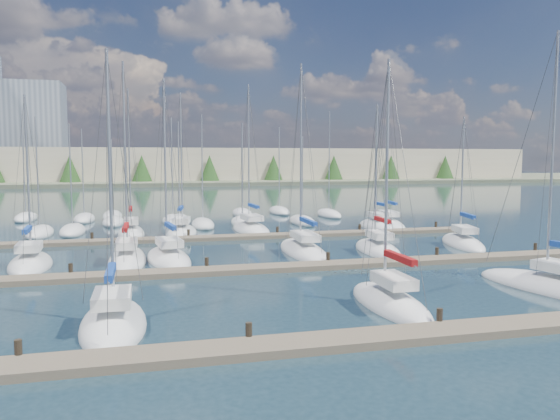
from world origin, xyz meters
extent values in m
plane|color=#203641|center=(0.00, 60.00, 0.00)|extent=(400.00, 400.00, 0.00)
cube|color=#6B5E4C|center=(0.00, 2.00, 0.15)|extent=(44.00, 1.80, 0.35)
cylinder|color=#2D261C|center=(-12.00, 2.90, 0.30)|extent=(0.26, 0.26, 1.10)
cylinder|color=#2D261C|center=(-4.00, 2.90, 0.30)|extent=(0.26, 0.26, 1.10)
cylinder|color=#2D261C|center=(4.00, 2.90, 0.30)|extent=(0.26, 0.26, 1.10)
cube|color=#6B5E4C|center=(0.00, 16.00, 0.15)|extent=(44.00, 1.80, 0.35)
cylinder|color=#2D261C|center=(-12.00, 16.90, 0.30)|extent=(0.26, 0.26, 1.10)
cylinder|color=#2D261C|center=(-4.00, 16.90, 0.30)|extent=(0.26, 0.26, 1.10)
cylinder|color=#2D261C|center=(4.00, 16.90, 0.30)|extent=(0.26, 0.26, 1.10)
cylinder|color=#2D261C|center=(12.00, 16.90, 0.30)|extent=(0.26, 0.26, 1.10)
cylinder|color=#2D261C|center=(20.00, 16.90, 0.30)|extent=(0.26, 0.26, 1.10)
cube|color=#6B5E4C|center=(0.00, 30.00, 0.15)|extent=(44.00, 1.80, 0.35)
cylinder|color=#2D261C|center=(-12.00, 30.90, 0.30)|extent=(0.26, 0.26, 1.10)
cylinder|color=#2D261C|center=(-4.00, 30.90, 0.30)|extent=(0.26, 0.26, 1.10)
cylinder|color=#2D261C|center=(4.00, 30.90, 0.30)|extent=(0.26, 0.26, 1.10)
cylinder|color=#2D261C|center=(12.00, 30.90, 0.30)|extent=(0.26, 0.26, 1.10)
cylinder|color=#2D261C|center=(20.00, 30.90, 0.30)|extent=(0.26, 0.26, 1.10)
ellipsoid|color=white|center=(-8.91, 34.79, 0.05)|extent=(2.53, 7.85, 1.60)
cube|color=black|center=(-8.91, 34.79, 0.05)|extent=(1.31, 3.77, 0.12)
cube|color=silver|center=(-8.90, 34.40, 1.35)|extent=(1.36, 2.76, 0.50)
cylinder|color=#9EA0A5|center=(-8.93, 35.42, 7.24)|extent=(0.14, 0.14, 12.28)
cylinder|color=#9EA0A5|center=(-8.89, 33.78, 2.40)|extent=(0.17, 3.28, 0.10)
cube|color=maroon|center=(-8.89, 33.78, 2.52)|extent=(0.37, 3.02, 0.30)
ellipsoid|color=white|center=(-8.90, 21.16, 0.05)|extent=(2.63, 8.79, 1.60)
cube|color=silver|center=(-8.91, 20.72, 1.35)|extent=(1.42, 3.09, 0.50)
cylinder|color=#9EA0A5|center=(-8.89, 21.86, 7.30)|extent=(0.14, 0.14, 12.40)
cylinder|color=#9EA0A5|center=(-8.92, 20.02, 2.40)|extent=(0.16, 3.68, 0.10)
cube|color=maroon|center=(-8.92, 20.02, 2.52)|extent=(0.36, 3.39, 0.30)
ellipsoid|color=white|center=(16.94, 35.45, 0.05)|extent=(3.77, 9.18, 1.60)
cube|color=silver|center=(16.88, 35.01, 1.35)|extent=(1.83, 3.28, 0.50)
cylinder|color=#9EA0A5|center=(17.04, 36.16, 7.42)|extent=(0.14, 0.14, 12.63)
cylinder|color=#9EA0A5|center=(16.79, 34.30, 2.40)|extent=(0.60, 3.72, 0.10)
cube|color=navy|center=(16.79, 34.30, 2.52)|extent=(0.76, 3.45, 0.30)
ellipsoid|color=white|center=(17.33, 22.07, 0.05)|extent=(4.30, 8.20, 1.60)
cube|color=black|center=(17.33, 22.07, 0.05)|extent=(2.16, 3.96, 0.12)
cube|color=silver|center=(17.24, 21.69, 1.35)|extent=(1.98, 2.99, 0.50)
cylinder|color=#9EA0A5|center=(17.49, 22.68, 5.74)|extent=(0.14, 0.14, 9.27)
cylinder|color=#9EA0A5|center=(17.08, 21.09, 2.40)|extent=(0.92, 3.22, 0.10)
cube|color=navy|center=(17.08, 21.09, 2.52)|extent=(1.04, 3.01, 0.30)
ellipsoid|color=white|center=(2.35, 35.05, 0.05)|extent=(3.39, 9.04, 1.60)
cube|color=maroon|center=(2.35, 35.05, 0.05)|extent=(1.75, 4.34, 0.12)
cube|color=silver|center=(2.37, 34.61, 1.35)|extent=(1.78, 3.19, 0.50)
cylinder|color=#9EA0A5|center=(2.32, 35.77, 7.64)|extent=(0.14, 0.14, 13.07)
cylinder|color=#9EA0A5|center=(2.41, 33.90, 2.40)|extent=(0.28, 3.74, 0.10)
cube|color=navy|center=(2.41, 33.90, 2.52)|extent=(0.46, 3.45, 0.30)
ellipsoid|color=white|center=(9.31, 20.85, 0.05)|extent=(3.21, 7.88, 1.60)
cube|color=black|center=(9.31, 20.85, 0.05)|extent=(1.64, 3.79, 0.12)
cube|color=silver|center=(9.28, 20.47, 1.35)|extent=(1.62, 2.80, 0.50)
cylinder|color=#9EA0A5|center=(9.37, 21.46, 6.08)|extent=(0.14, 0.14, 9.95)
cylinder|color=#9EA0A5|center=(9.22, 19.86, 2.40)|extent=(0.40, 3.22, 0.10)
cube|color=maroon|center=(9.22, 19.86, 2.52)|extent=(0.58, 2.98, 0.30)
ellipsoid|color=white|center=(-9.07, 6.35, 0.05)|extent=(2.71, 7.20, 1.60)
cube|color=silver|center=(-9.07, 5.99, 1.35)|extent=(1.49, 2.52, 0.50)
cylinder|color=#9EA0A5|center=(-9.07, 6.92, 6.28)|extent=(0.14, 0.14, 10.36)
cylinder|color=#9EA0A5|center=(-9.07, 5.41, 2.40)|extent=(0.11, 3.02, 0.10)
cube|color=navy|center=(-9.07, 5.41, 2.52)|extent=(0.31, 2.78, 0.30)
ellipsoid|color=white|center=(13.42, 6.90, 0.05)|extent=(5.20, 10.61, 1.60)
cube|color=black|center=(13.42, 6.90, 0.05)|extent=(2.61, 5.12, 0.12)
cylinder|color=#9EA0A5|center=(13.23, 7.70, 7.35)|extent=(0.14, 0.14, 12.49)
ellipsoid|color=white|center=(15.11, 34.01, 0.05)|extent=(2.73, 7.10, 1.60)
cube|color=maroon|center=(15.11, 34.01, 0.05)|extent=(1.41, 3.41, 0.12)
cube|color=silver|center=(15.10, 33.66, 1.35)|extent=(1.45, 2.50, 0.50)
cylinder|color=#9EA0A5|center=(15.14, 34.57, 5.41)|extent=(0.14, 0.14, 8.63)
cylinder|color=#9EA0A5|center=(15.08, 33.09, 2.40)|extent=(0.21, 2.95, 0.10)
cube|color=navy|center=(15.08, 33.09, 2.52)|extent=(0.40, 2.72, 0.30)
ellipsoid|color=white|center=(3.69, 21.61, 0.05)|extent=(2.91, 9.88, 1.60)
cube|color=silver|center=(3.68, 21.12, 1.35)|extent=(1.55, 3.47, 0.50)
cylinder|color=#9EA0A5|center=(3.71, 22.39, 7.53)|extent=(0.14, 0.14, 12.86)
cylinder|color=#9EA0A5|center=(3.66, 20.33, 2.40)|extent=(0.20, 4.13, 0.10)
cube|color=navy|center=(3.66, 20.33, 2.52)|extent=(0.40, 3.80, 0.30)
ellipsoid|color=white|center=(3.48, 6.49, 0.05)|extent=(2.40, 7.46, 1.60)
cube|color=black|center=(3.48, 6.49, 0.05)|extent=(1.24, 3.58, 0.12)
cube|color=silver|center=(3.48, 6.12, 1.35)|extent=(1.30, 2.62, 0.50)
cylinder|color=#9EA0A5|center=(3.49, 7.09, 6.36)|extent=(0.14, 0.14, 10.52)
cylinder|color=#9EA0A5|center=(3.47, 5.53, 2.40)|extent=(0.13, 3.13, 0.10)
cube|color=maroon|center=(3.47, 5.53, 2.52)|extent=(0.33, 2.88, 0.30)
ellipsoid|color=white|center=(-6.17, 20.94, 0.05)|extent=(3.67, 8.05, 1.60)
cube|color=maroon|center=(-6.17, 20.94, 0.05)|extent=(1.87, 3.88, 0.12)
cube|color=silver|center=(-6.12, 20.56, 1.35)|extent=(1.82, 2.89, 0.50)
cylinder|color=#9EA0A5|center=(-6.24, 21.56, 6.74)|extent=(0.14, 0.14, 11.29)
cylinder|color=#9EA0A5|center=(-6.04, 19.94, 2.40)|extent=(0.51, 3.25, 0.10)
cube|color=navy|center=(-6.04, 19.94, 2.52)|extent=(0.68, 3.02, 0.30)
ellipsoid|color=white|center=(-4.35, 34.07, 0.05)|extent=(3.80, 7.64, 1.60)
cube|color=silver|center=(-4.41, 33.71, 1.35)|extent=(1.85, 2.76, 0.50)
cylinder|color=#9EA0A5|center=(-4.25, 34.65, 7.07)|extent=(0.14, 0.14, 11.94)
cylinder|color=#9EA0A5|center=(-4.50, 33.13, 2.40)|extent=(0.59, 3.05, 0.10)
cube|color=navy|center=(-4.50, 33.13, 2.52)|extent=(0.75, 2.84, 0.30)
ellipsoid|color=white|center=(-14.98, 21.09, 0.05)|extent=(3.11, 7.07, 1.60)
cube|color=black|center=(-14.98, 21.09, 0.05)|extent=(1.60, 3.40, 0.12)
cube|color=silver|center=(-14.95, 20.74, 1.35)|extent=(1.61, 2.51, 0.50)
cylinder|color=#9EA0A5|center=(-15.01, 21.64, 6.10)|extent=(0.14, 0.14, 10.01)
cylinder|color=#9EA0A5|center=(-14.91, 20.19, 2.40)|extent=(0.30, 2.90, 0.10)
cube|color=navy|center=(-14.91, 20.19, 2.52)|extent=(0.48, 2.68, 0.30)
cylinder|color=#9EA0A5|center=(-20.75, 49.89, 6.50)|extent=(0.12, 0.12, 11.20)
ellipsoid|color=white|center=(-20.75, 49.89, 0.25)|extent=(2.20, 6.40, 1.40)
cylinder|color=#9EA0A5|center=(-3.94, 43.45, 5.97)|extent=(0.12, 0.12, 10.14)
ellipsoid|color=white|center=(-3.94, 43.45, 0.25)|extent=(2.20, 6.40, 1.40)
cylinder|color=#9EA0A5|center=(-4.68, 43.24, 6.14)|extent=(0.12, 0.12, 10.49)
ellipsoid|color=white|center=(-4.68, 43.24, 0.25)|extent=(2.20, 6.40, 1.40)
cylinder|color=#9EA0A5|center=(9.07, 50.53, 5.93)|extent=(0.12, 0.12, 10.06)
ellipsoid|color=white|center=(9.07, 50.53, 0.25)|extent=(2.20, 6.40, 1.40)
cylinder|color=#9EA0A5|center=(-14.23, 47.33, 5.60)|extent=(0.12, 0.12, 9.39)
ellipsoid|color=white|center=(-14.23, 47.33, 0.25)|extent=(2.20, 6.40, 1.40)
cylinder|color=#9EA0A5|center=(-16.97, 36.19, 5.83)|extent=(0.12, 0.12, 9.85)
ellipsoid|color=white|center=(-16.97, 36.19, 0.25)|extent=(2.20, 6.40, 1.40)
cylinder|color=#9EA0A5|center=(-14.23, 36.83, 5.55)|extent=(0.12, 0.12, 9.30)
ellipsoid|color=white|center=(-14.23, 36.83, 0.25)|extent=(2.20, 6.40, 1.40)
cylinder|color=#9EA0A5|center=(13.97, 45.41, 6.74)|extent=(0.12, 0.12, 11.68)
ellipsoid|color=white|center=(13.97, 45.41, 0.25)|extent=(2.20, 6.40, 1.40)
cylinder|color=#9EA0A5|center=(2.31, 39.32, 5.78)|extent=(0.12, 0.12, 9.76)
ellipsoid|color=white|center=(2.31, 39.32, 0.25)|extent=(2.20, 6.40, 1.40)
cylinder|color=#9EA0A5|center=(-11.34, 49.91, 6.87)|extent=(0.12, 0.12, 11.95)
ellipsoid|color=white|center=(-11.34, 49.91, 0.25)|extent=(2.20, 6.40, 1.40)
cylinder|color=#9EA0A5|center=(8.76, 39.06, 5.13)|extent=(0.12, 0.12, 8.46)
ellipsoid|color=white|center=(8.76, 39.06, 0.25)|extent=(2.20, 6.40, 1.40)
cylinder|color=#9EA0A5|center=(-10.91, 43.47, 4.96)|extent=(0.12, 0.12, 8.12)
ellipsoid|color=white|center=(-10.91, 43.47, 0.25)|extent=(2.20, 6.40, 1.40)
cylinder|color=#9EA0A5|center=(4.00, 49.08, 5.90)|extent=(0.12, 0.12, 10.00)
ellipsoid|color=white|center=(4.00, 49.08, 0.25)|extent=(2.20, 6.40, 1.40)
cylinder|color=#9EA0A5|center=(-1.89, 38.97, 6.17)|extent=(0.12, 0.12, 10.54)
ellipsoid|color=white|center=(-1.89, 38.97, 0.25)|extent=(2.20, 6.40, 1.40)
cube|color=#666B51|center=(0.00, 150.00, 0.50)|extent=(400.00, 60.00, 1.00)
cube|color=beige|center=(10.00, 140.00, 5.00)|extent=(200.00, 12.00, 10.00)
cube|color=slate|center=(-40.00, 165.00, 15.00)|extent=(18.00, 15.00, 30.00)
cone|color=#284C1E|center=(-26.00, 133.00, 4.00)|extent=(6.00, 6.00, 8.00)
cone|color=#284C1E|center=(-8.00, 133.00, 4.00)|extent=(6.00, 6.00, 8.00)
cone|color=#284C1E|center=(10.00, 133.00, 4.00)|extent=(6.00, 6.00, 8.00)
cone|color=#284C1E|center=(28.00, 133.00, 4.00)|extent=(6.00, 6.00, 8.00)
cone|color=#284C1E|center=(46.00, 133.00, 4.00)|extent=(6.00, 6.00, 8.00)
cone|color=#284C1E|center=(64.00, 133.00, 4.00)|extent=(6.00, 6.00, 8.00)
cone|color=#284C1E|center=(82.00, 133.00, 4.00)|extent=(6.00, 6.00, 8.00)
camera|label=1|loc=(-7.73, -16.79, 6.99)|focal=35.00mm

